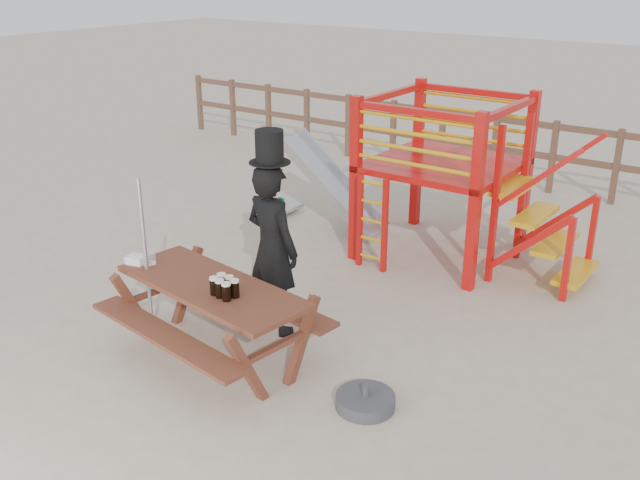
# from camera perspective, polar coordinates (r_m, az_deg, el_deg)

# --- Properties ---
(ground) EXTENTS (60.00, 60.00, 0.00)m
(ground) POSITION_cam_1_polar(r_m,az_deg,el_deg) (6.95, -5.93, -9.94)
(ground) COLOR #C3B097
(ground) RESTS_ON ground
(back_fence) EXTENTS (15.09, 0.09, 1.20)m
(back_fence) POSITION_cam_1_polar(r_m,az_deg,el_deg) (12.39, 15.99, 7.34)
(back_fence) COLOR brown
(back_fence) RESTS_ON ground
(playground_fort) EXTENTS (4.71, 1.84, 2.10)m
(playground_fort) POSITION_cam_1_polar(r_m,az_deg,el_deg) (9.21, 9.34, 5.26)
(playground_fort) COLOR #BD0F0C
(playground_fort) RESTS_ON ground
(picnic_table) EXTENTS (2.18, 1.64, 0.78)m
(picnic_table) POSITION_cam_1_polar(r_m,az_deg,el_deg) (6.89, -8.55, -5.67)
(picnic_table) COLOR brown
(picnic_table) RESTS_ON ground
(man_with_hat) EXTENTS (0.71, 0.52, 2.12)m
(man_with_hat) POSITION_cam_1_polar(r_m,az_deg,el_deg) (7.16, -3.86, -0.36)
(man_with_hat) COLOR black
(man_with_hat) RESTS_ON ground
(metal_pole) EXTENTS (0.04, 0.04, 1.71)m
(metal_pole) POSITION_cam_1_polar(r_m,az_deg,el_deg) (7.18, -13.73, -1.72)
(metal_pole) COLOR #B2B2B7
(metal_pole) RESTS_ON ground
(parasol_base) EXTENTS (0.52, 0.52, 0.22)m
(parasol_base) POSITION_cam_1_polar(r_m,az_deg,el_deg) (6.32, 3.65, -12.75)
(parasol_base) COLOR #3B3B40
(parasol_base) RESTS_ON ground
(paper_bag) EXTENTS (0.21, 0.18, 0.08)m
(paper_bag) POSITION_cam_1_polar(r_m,az_deg,el_deg) (7.35, -14.50, -1.53)
(paper_bag) COLOR white
(paper_bag) RESTS_ON picnic_table
(stout_pints) EXTENTS (0.27, 0.21, 0.17)m
(stout_pints) POSITION_cam_1_polar(r_m,az_deg,el_deg) (6.49, -7.66, -3.74)
(stout_pints) COLOR black
(stout_pints) RESTS_ON picnic_table
(empty_glasses) EXTENTS (0.09, 0.14, 0.15)m
(empty_glasses) POSITION_cam_1_polar(r_m,az_deg,el_deg) (7.27, -13.48, -1.44)
(empty_glasses) COLOR silver
(empty_glasses) RESTS_ON picnic_table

